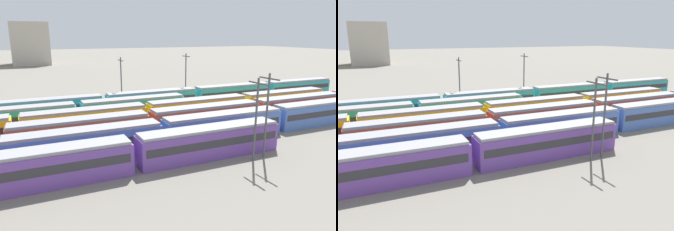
% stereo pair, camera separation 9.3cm
% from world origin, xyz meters
% --- Properties ---
extents(train_track_0, '(55.80, 3.06, 3.75)m').
position_xyz_m(train_track_0, '(10.32, 0.00, 1.90)').
color(train_track_0, '#6B429E').
rests_on(train_track_0, ground_plane).
extents(train_track_1, '(93.60, 3.06, 3.75)m').
position_xyz_m(train_track_1, '(34.61, 5.20, 1.90)').
color(train_track_1, '#4C70BC').
rests_on(train_track_1, ground_plane).
extents(train_track_2, '(112.50, 3.06, 3.75)m').
position_xyz_m(train_track_2, '(44.35, 10.40, 1.90)').
color(train_track_2, '#BC4C38').
rests_on(train_track_2, ground_plane).
extents(train_track_3, '(74.70, 3.06, 3.75)m').
position_xyz_m(train_track_3, '(26.96, 15.60, 1.90)').
color(train_track_3, yellow).
rests_on(train_track_3, ground_plane).
extents(train_track_4, '(55.80, 3.06, 3.75)m').
position_xyz_m(train_track_4, '(7.74, 20.80, 1.90)').
color(train_track_4, teal).
rests_on(train_track_4, ground_plane).
extents(train_track_5, '(93.60, 3.06, 3.75)m').
position_xyz_m(train_track_5, '(32.08, 26.00, 1.90)').
color(train_track_5, teal).
rests_on(train_track_5, ground_plane).
extents(catenary_pole_0, '(0.24, 3.20, 9.67)m').
position_xyz_m(catenary_pole_0, '(33.24, -3.11, 5.38)').
color(catenary_pole_0, '#4C4C51').
rests_on(catenary_pole_0, ground_plane).
extents(catenary_pole_1, '(0.24, 3.20, 10.47)m').
position_xyz_m(catenary_pole_1, '(40.99, 29.25, 5.79)').
color(catenary_pole_1, '#4C4C51').
rests_on(catenary_pole_1, ground_plane).
extents(catenary_pole_2, '(0.24, 3.20, 10.06)m').
position_xyz_m(catenary_pole_2, '(35.00, -2.82, 5.58)').
color(catenary_pole_2, '#4C4C51').
rests_on(catenary_pole_2, ground_plane).
extents(catenary_pole_3, '(0.24, 3.20, 10.09)m').
position_xyz_m(catenary_pole_3, '(26.77, 28.87, 5.59)').
color(catenary_pole_3, '#4C4C51').
rests_on(catenary_pole_3, ground_plane).
extents(distant_building_2, '(16.98, 21.36, 20.17)m').
position_xyz_m(distant_building_2, '(13.39, 142.37, 10.08)').
color(distant_building_2, '#B2A899').
rests_on(distant_building_2, ground_plane).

